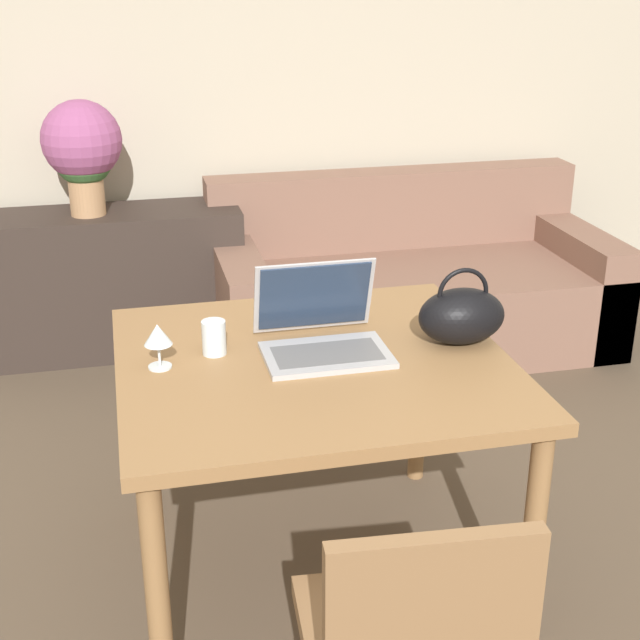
# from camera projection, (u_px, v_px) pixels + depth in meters

# --- Properties ---
(wall_back) EXTENTS (10.00, 0.06, 2.70)m
(wall_back) POSITION_uv_depth(u_px,v_px,m) (226.00, 63.00, 4.40)
(wall_back) COLOR #BCB29E
(wall_back) RESTS_ON ground_plane
(dining_table) EXTENTS (1.13, 1.06, 0.75)m
(dining_table) POSITION_uv_depth(u_px,v_px,m) (313.00, 386.00, 2.62)
(dining_table) COLOR olive
(dining_table) RESTS_ON ground_plane
(couch) EXTENTS (1.95, 0.93, 0.82)m
(couch) POSITION_uv_depth(u_px,v_px,m) (409.00, 289.00, 4.50)
(couch) COLOR #7F5B4C
(couch) RESTS_ON ground_plane
(sideboard) EXTENTS (1.34, 0.40, 0.71)m
(sideboard) POSITION_uv_depth(u_px,v_px,m) (104.00, 283.00, 4.37)
(sideboard) COLOR #332823
(sideboard) RESTS_ON ground_plane
(laptop) EXTENTS (0.37, 0.33, 0.25)m
(laptop) POSITION_uv_depth(u_px,v_px,m) (321.00, 327.00, 2.64)
(laptop) COLOR #ADADB2
(laptop) RESTS_ON dining_table
(drinking_glass) EXTENTS (0.07, 0.07, 0.10)m
(drinking_glass) POSITION_uv_depth(u_px,v_px,m) (214.00, 337.00, 2.60)
(drinking_glass) COLOR silver
(drinking_glass) RESTS_ON dining_table
(wine_glass) EXTENTS (0.08, 0.08, 0.13)m
(wine_glass) POSITION_uv_depth(u_px,v_px,m) (158.00, 337.00, 2.50)
(wine_glass) COLOR silver
(wine_glass) RESTS_ON dining_table
(handbag) EXTENTS (0.27, 0.18, 0.24)m
(handbag) POSITION_uv_depth(u_px,v_px,m) (462.00, 315.00, 2.67)
(handbag) COLOR black
(handbag) RESTS_ON dining_table
(flower_vase) EXTENTS (0.37, 0.37, 0.53)m
(flower_vase) POSITION_uv_depth(u_px,v_px,m) (82.00, 149.00, 4.08)
(flower_vase) COLOR tan
(flower_vase) RESTS_ON sideboard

